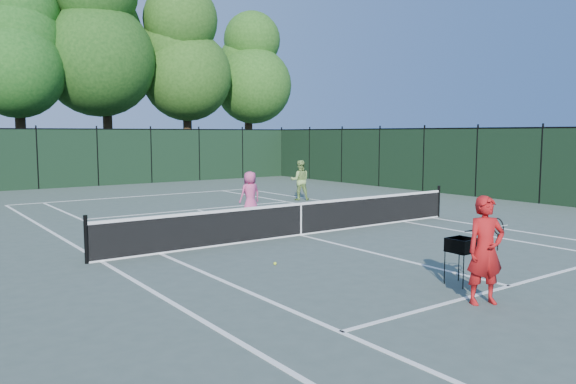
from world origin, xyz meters
TOP-DOWN VIEW (x-y plane):
  - ground at (0.00, 0.00)m, footprint 90.00×90.00m
  - sideline_doubles_left at (-5.49, 0.00)m, footprint 0.10×23.77m
  - sideline_doubles_right at (5.49, 0.00)m, footprint 0.10×23.77m
  - sideline_singles_left at (-4.12, 0.00)m, footprint 0.10×23.77m
  - sideline_singles_right at (4.12, 0.00)m, footprint 0.10×23.77m
  - baseline_far at (0.00, 11.88)m, footprint 10.97×0.10m
  - service_line_near at (0.00, -6.40)m, footprint 8.23×0.10m
  - service_line_far at (0.00, 6.40)m, footprint 8.23×0.10m
  - center_service_line at (0.00, 0.00)m, footprint 0.10×12.80m
  - tennis_net at (0.00, 0.00)m, footprint 11.69×0.09m
  - fence_far at (0.00, 18.00)m, footprint 24.00×0.05m
  - fence_right at (12.00, 0.00)m, footprint 0.05×36.00m
  - tree_2 at (-3.00, 21.80)m, footprint 6.00×6.00m
  - tree_3 at (2.00, 22.30)m, footprint 7.00×7.00m
  - tree_4 at (7.00, 21.60)m, footprint 6.20×6.20m
  - tree_5 at (12.00, 22.10)m, footprint 5.80×5.80m
  - coach at (-1.30, -6.76)m, footprint 1.09×0.65m
  - player_pink at (0.68, 3.73)m, footprint 0.76×0.50m
  - player_green at (4.92, 6.57)m, footprint 1.03×0.96m
  - ball_hopper at (-0.65, -5.81)m, footprint 0.49×0.49m
  - loose_ball_midcourt at (-2.57, -2.50)m, footprint 0.07×0.07m

SIDE VIEW (x-z plane):
  - ground at x=0.00m, z-range 0.00..0.00m
  - sideline_doubles_left at x=-5.49m, z-range 0.00..0.01m
  - sideline_doubles_right at x=5.49m, z-range 0.00..0.01m
  - sideline_singles_left at x=-4.12m, z-range 0.00..0.01m
  - sideline_singles_right at x=4.12m, z-range 0.00..0.01m
  - baseline_far at x=0.00m, z-range 0.00..0.01m
  - service_line_near at x=0.00m, z-range 0.00..0.01m
  - service_line_far at x=0.00m, z-range 0.00..0.01m
  - center_service_line at x=0.00m, z-range 0.00..0.01m
  - loose_ball_midcourt at x=-2.57m, z-range 0.00..0.07m
  - tennis_net at x=0.00m, z-range -0.05..1.01m
  - ball_hopper at x=-0.65m, z-range 0.30..1.18m
  - player_pink at x=0.68m, z-range 0.00..1.54m
  - player_green at x=4.92m, z-range 0.00..1.68m
  - coach at x=-1.30m, z-range 0.00..1.80m
  - fence_far at x=0.00m, z-range 0.00..3.00m
  - fence_right at x=12.00m, z-range 0.00..3.00m
  - tree_5 at x=12.00m, z-range 1.59..13.82m
  - tree_2 at x=-3.00m, z-range 1.53..13.93m
  - tree_4 at x=7.00m, z-range 1.66..14.63m
  - tree_3 at x=2.00m, z-range 1.78..16.23m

